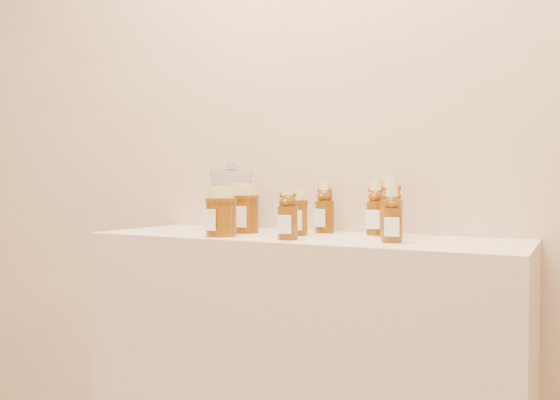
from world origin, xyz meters
The scene contains 11 objects.
wall_back centered at (0.00, 1.75, 1.35)m, with size 3.50×0.02×2.70m, color tan.
display_table centered at (0.00, 1.55, 0.45)m, with size 1.20×0.40×0.90m, color tan.
bear_bottle_back_left centered at (0.02, 1.68, 0.99)m, with size 0.06×0.06×0.18m, color #572B06, non-canonical shape.
bear_bottle_back_mid centered at (0.18, 1.68, 0.99)m, with size 0.06×0.06×0.18m, color #572B06, non-canonical shape.
bear_bottle_back_right centered at (0.24, 1.62, 0.99)m, with size 0.06×0.06×0.19m, color #572B06, non-canonical shape.
bear_bottle_front_left centered at (0.03, 1.44, 0.98)m, with size 0.05×0.05×0.16m, color #572B06, non-canonical shape.
bear_bottle_front_right centered at (0.28, 1.49, 0.98)m, with size 0.05×0.05×0.16m, color #572B06, non-canonical shape.
honey_jar_left centered at (-0.19, 1.57, 0.97)m, with size 0.09×0.09×0.15m, color #572B06, non-canonical shape.
honey_jar_back centered at (-0.02, 1.56, 0.97)m, with size 0.08×0.08×0.13m, color #572B06, non-canonical shape.
honey_jar_front centered at (-0.18, 1.43, 0.97)m, with size 0.09×0.09×0.14m, color #572B06, non-canonical shape.
glass_canister centered at (-0.29, 1.64, 1.00)m, with size 0.14×0.14×0.21m, color white, non-canonical shape.
Camera 1 is at (0.68, 0.19, 1.03)m, focal length 35.00 mm.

